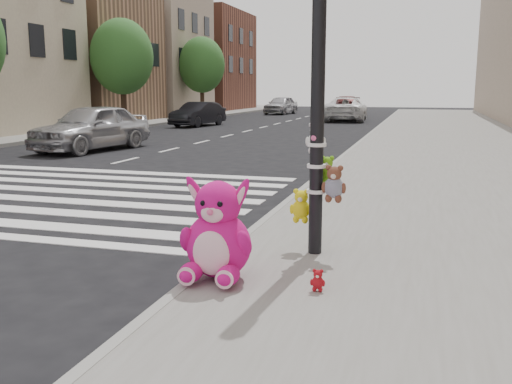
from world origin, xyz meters
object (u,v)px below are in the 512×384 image
at_px(signal_pole, 318,119).
at_px(pink_bunny, 217,237).
at_px(red_teddy, 318,280).
at_px(car_dark_far, 198,114).
at_px(car_silver_far, 91,127).
at_px(car_white_near, 346,109).

distance_m(signal_pole, pink_bunny, 1.86).
xyz_separation_m(signal_pole, red_teddy, (0.26, -1.31, -1.48)).
xyz_separation_m(signal_pole, car_dark_far, (-10.82, 22.97, -1.07)).
height_order(pink_bunny, car_dark_far, car_dark_far).
bearing_deg(car_dark_far, red_teddy, -56.87).
relative_size(pink_bunny, car_silver_far, 0.24).
height_order(signal_pole, car_white_near, signal_pole).
distance_m(red_teddy, car_dark_far, 26.69).
bearing_deg(red_teddy, signal_pole, 99.09).
relative_size(red_teddy, car_dark_far, 0.06).
bearing_deg(signal_pole, red_teddy, -78.88).
height_order(red_teddy, car_silver_far, car_silver_far).
bearing_deg(pink_bunny, car_silver_far, 124.88).
height_order(car_silver_far, car_white_near, car_silver_far).
height_order(car_silver_far, car_dark_far, car_silver_far).
distance_m(car_dark_far, car_white_near, 10.26).
distance_m(signal_pole, car_white_near, 30.54).
distance_m(pink_bunny, red_teddy, 1.12).
relative_size(red_teddy, car_silver_far, 0.05).
relative_size(car_silver_far, car_dark_far, 1.15).
bearing_deg(car_white_near, car_dark_far, 42.40).
distance_m(pink_bunny, car_silver_far, 14.52).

